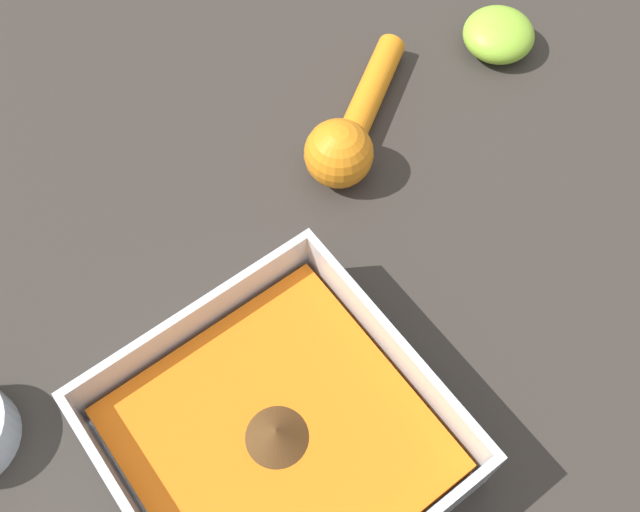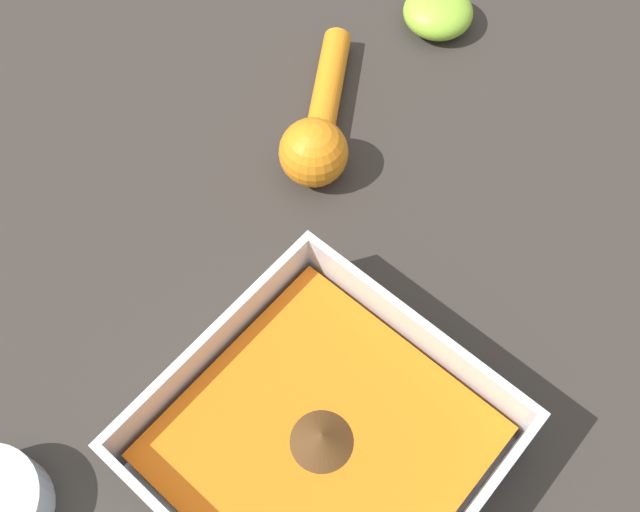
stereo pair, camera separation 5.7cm
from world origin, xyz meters
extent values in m
plane|color=#332D28|center=(0.00, 0.00, 0.00)|extent=(4.00, 4.00, 0.00)
cube|color=silver|center=(-0.02, 0.04, 0.00)|extent=(0.21, 0.21, 0.01)
cube|color=silver|center=(-0.02, -0.06, 0.04)|extent=(0.21, 0.01, 0.06)
cube|color=silver|center=(-0.12, 0.04, 0.04)|extent=(0.01, 0.20, 0.06)
cube|color=orange|center=(-0.02, 0.04, 0.02)|extent=(0.19, 0.19, 0.03)
cone|color=#4C3319|center=(-0.02, 0.04, 0.05)|extent=(0.04, 0.04, 0.02)
sphere|color=orange|center=(-0.20, -0.12, 0.03)|extent=(0.06, 0.06, 0.06)
cylinder|color=orange|center=(-0.27, -0.17, 0.01)|extent=(0.11, 0.09, 0.03)
ellipsoid|color=#93CC38|center=(-0.41, -0.15, 0.02)|extent=(0.07, 0.07, 0.04)
camera|label=1|loc=(0.04, 0.16, 0.54)|focal=42.00mm
camera|label=2|loc=(0.08, 0.13, 0.54)|focal=42.00mm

